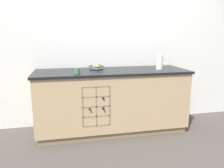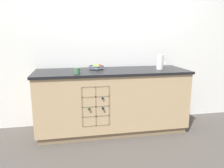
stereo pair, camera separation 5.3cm
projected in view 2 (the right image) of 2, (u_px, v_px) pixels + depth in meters
ground_plane at (112, 130)px, 3.34m from camera, size 14.00×14.00×0.00m
back_wall at (107, 44)px, 3.45m from camera, size 4.55×0.06×2.55m
kitchen_island at (112, 101)px, 3.23m from camera, size 2.19×0.73×0.92m
fruit_bowl at (96, 67)px, 3.24m from camera, size 0.23×0.23×0.08m
white_pitcher at (160, 62)px, 3.21m from camera, size 0.16×0.10×0.21m
ceramic_mug at (77, 71)px, 2.84m from camera, size 0.11×0.08×0.08m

